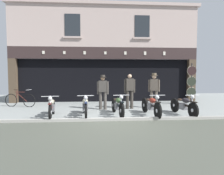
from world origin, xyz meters
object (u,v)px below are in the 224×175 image
at_px(salesman_left, 103,90).
at_px(shopkeeper_center, 130,90).
at_px(motorcycle_center_right, 151,105).
at_px(advert_board_near, 68,73).
at_px(tyre_sign_pole, 192,82).
at_px(leaning_bicycle, 20,100).
at_px(motorcycle_right, 184,105).
at_px(motorcycle_left, 52,107).
at_px(motorcycle_center_left, 85,106).
at_px(motorcycle_center, 118,105).
at_px(salesman_right, 154,89).

height_order(salesman_left, shopkeeper_center, shopkeeper_center).
relative_size(motorcycle_center_right, advert_board_near, 1.94).
distance_m(tyre_sign_pole, leaning_bicycle, 9.24).
xyz_separation_m(shopkeeper_center, tyre_sign_pole, (3.61, 1.01, 0.34)).
distance_m(motorcycle_right, leaning_bicycle, 8.04).
height_order(motorcycle_center_right, shopkeeper_center, shopkeeper_center).
height_order(motorcycle_right, shopkeeper_center, shopkeeper_center).
distance_m(motorcycle_left, motorcycle_center_left, 1.30).
xyz_separation_m(motorcycle_center, salesman_left, (-0.56, 1.41, 0.50)).
distance_m(motorcycle_center, salesman_left, 1.60).
xyz_separation_m(motorcycle_left, salesman_left, (2.06, 1.57, 0.50)).
bearing_deg(motorcycle_center, leaning_bicycle, -35.14).
relative_size(motorcycle_center_left, salesman_left, 1.21).
height_order(shopkeeper_center, leaning_bicycle, shopkeeper_center).
distance_m(motorcycle_left, salesman_right, 4.97).
bearing_deg(motorcycle_center, tyre_sign_pole, -156.60).
relative_size(advert_board_near, leaning_bicycle, 0.64).
relative_size(salesman_left, shopkeeper_center, 0.98).
bearing_deg(leaning_bicycle, motorcycle_center_left, 65.98).
bearing_deg(salesman_left, shopkeeper_center, -165.51).
height_order(salesman_left, salesman_right, salesman_right).
relative_size(motorcycle_right, salesman_left, 1.16).
distance_m(advert_board_near, leaning_bicycle, 3.19).
distance_m(motorcycle_center_left, motorcycle_right, 4.06).
distance_m(shopkeeper_center, leaning_bicycle, 5.70).
distance_m(motorcycle_center, shopkeeper_center, 1.81).
distance_m(motorcycle_center_left, motorcycle_center_right, 2.68).
bearing_deg(salesman_left, motorcycle_right, 162.74).
bearing_deg(advert_board_near, salesman_left, -55.36).
distance_m(motorcycle_left, leaning_bicycle, 3.51).
xyz_separation_m(motorcycle_center_right, advert_board_near, (-3.96, 4.53, 1.35)).
distance_m(motorcycle_center_left, motorcycle_center, 1.32).
distance_m(motorcycle_right, salesman_right, 2.01).
height_order(motorcycle_right, tyre_sign_pole, tyre_sign_pole).
xyz_separation_m(motorcycle_center_left, salesman_right, (3.31, 1.70, 0.56)).
bearing_deg(motorcycle_center_left, tyre_sign_pole, -160.32).
bearing_deg(advert_board_near, motorcycle_center_right, -48.84).
height_order(motorcycle_left, motorcycle_center, motorcycle_center).
bearing_deg(motorcycle_center, salesman_right, -147.84).
bearing_deg(tyre_sign_pole, salesman_right, -158.24).
bearing_deg(advert_board_near, leaning_bicycle, -141.29).
distance_m(motorcycle_center_right, leaning_bicycle, 6.77).
relative_size(salesman_left, tyre_sign_pole, 0.72).
height_order(motorcycle_center_right, advert_board_near, advert_board_near).
height_order(motorcycle_left, leaning_bicycle, leaning_bicycle).
height_order(motorcycle_left, motorcycle_right, motorcycle_right).
bearing_deg(leaning_bicycle, advert_board_near, 141.73).
relative_size(motorcycle_center_left, motorcycle_center, 0.98).
bearing_deg(tyre_sign_pole, salesman_left, -166.74).
bearing_deg(motorcycle_right, motorcycle_center, -12.50).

